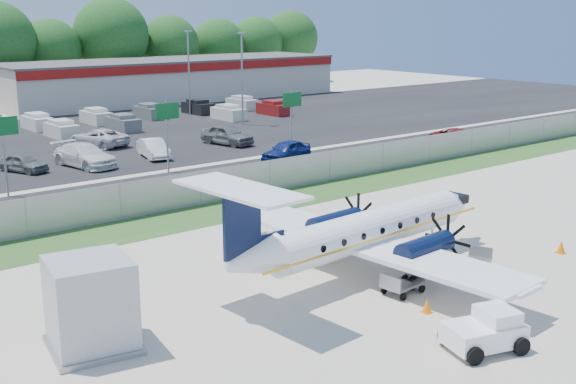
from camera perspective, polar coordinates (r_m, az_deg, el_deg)
ground at (r=31.41m, az=6.93°, el=-6.12°), size 170.00×170.00×0.00m
grass_verge at (r=40.26m, az=-5.37°, el=-1.59°), size 170.00×4.00×0.02m
access_road at (r=46.09m, az=-10.20°, el=0.23°), size 170.00×8.00×0.02m
parking_lot at (r=64.98m, az=-19.21°, el=3.60°), size 170.00×32.00×0.02m
perimeter_fence at (r=41.65m, az=-6.92°, el=0.31°), size 120.00×0.06×1.99m
building_east at (r=95.39m, az=-9.09°, el=8.79°), size 44.40×12.40×5.24m
sign_left at (r=45.90m, az=-21.58°, el=4.01°), size 1.80×0.26×5.00m
sign_mid at (r=50.21m, az=-9.53°, el=5.55°), size 1.80×0.26×5.00m
sign_right at (r=56.37m, az=0.29°, el=6.62°), size 1.80×0.26×5.00m
light_pole_ne at (r=71.79m, az=-3.66°, el=9.43°), size 0.90×0.35×9.09m
light_pole_se at (r=80.14m, az=-7.86°, el=9.79°), size 0.90×0.35×9.09m
aircraft at (r=30.45m, az=6.05°, el=-3.07°), size 15.50×15.28×4.79m
pushback_tug at (r=24.79m, az=15.42°, el=-10.50°), size 2.83×2.40×1.35m
baggage_cart_near at (r=28.87m, az=9.09°, el=-7.13°), size 1.78×1.16×0.90m
baggage_cart_far at (r=31.81m, az=14.63°, el=-5.42°), size 1.98×1.63×0.90m
service_container at (r=24.53m, az=-15.31°, el=-8.79°), size 3.18×3.18×3.05m
cone_nose at (r=35.51m, az=20.77°, el=-4.09°), size 0.43×0.43×0.60m
cone_port_wing at (r=27.30m, az=10.92°, el=-8.84°), size 0.37×0.37×0.53m
cone_starboard_wing at (r=35.51m, az=2.22°, el=-3.18°), size 0.42×0.42×0.59m
road_car_mid at (r=54.28m, az=-0.13°, el=2.48°), size 4.85×2.94×1.54m
road_car_east at (r=63.08m, az=13.40°, el=3.70°), size 5.41×4.01×1.37m
parked_car_b at (r=53.60m, az=-20.13°, el=1.48°), size 2.90×4.12×1.30m
parked_car_c at (r=54.20m, az=-15.73°, el=1.94°), size 3.31×6.06×1.66m
parked_car_d at (r=56.39m, az=-10.55°, el=2.67°), size 2.44×4.63×1.45m
parked_car_e at (r=61.33m, az=-4.81°, el=3.74°), size 2.95×5.25×1.69m
parked_car_g at (r=62.34m, az=-14.70°, el=3.50°), size 4.02×5.85×1.49m
far_parking_rows at (r=69.66m, az=-20.63°, el=4.11°), size 56.00×10.00×1.60m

